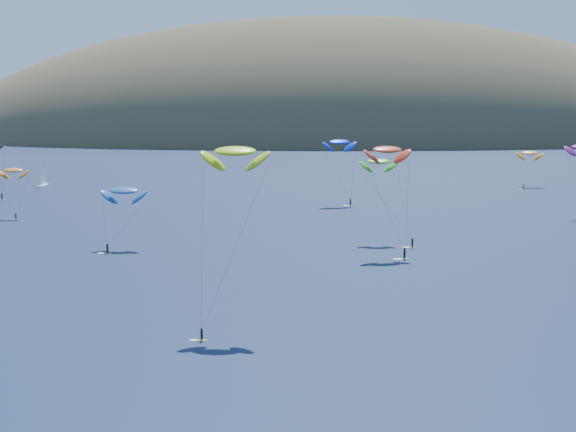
# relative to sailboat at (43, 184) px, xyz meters

# --- Properties ---
(island) EXTENTS (730.00, 300.00, 210.00)m
(island) POSITION_rel_sailboat_xyz_m (136.66, 351.15, -11.65)
(island) COLOR #3D3526
(island) RESTS_ON ground
(sailboat) EXTENTS (8.40, 7.32, 10.67)m
(sailboat) POSITION_rel_sailboat_xyz_m (0.00, 0.00, 0.00)
(sailboat) COLOR white
(sailboat) RESTS_ON ground
(kitesurfer_1) EXTENTS (7.76, 7.42, 14.07)m
(kitesurfer_1) POSITION_rel_sailboat_xyz_m (14.36, -70.49, 11.06)
(kitesurfer_1) COLOR #A5DC18
(kitesurfer_1) RESTS_ON ground
(kitesurfer_2) EXTENTS (8.82, 11.64, 25.44)m
(kitesurfer_2) POSITION_rel_sailboat_xyz_m (77.79, -168.35, 22.09)
(kitesurfer_2) COLOR #A5DC18
(kitesurfer_2) RESTS_ON ground
(kitesurfer_3) EXTENTS (10.72, 11.59, 18.99)m
(kitesurfer_3) POSITION_rel_sailboat_xyz_m (103.81, -104.40, 15.87)
(kitesurfer_3) COLOR #A5DC18
(kitesurfer_3) RESTS_ON ground
(kitesurfer_4) EXTENTS (10.30, 8.72, 20.49)m
(kitesurfer_4) POSITION_rel_sailboat_xyz_m (99.11, -44.01, 16.90)
(kitesurfer_4) COLOR #A5DC18
(kitesurfer_4) RESTS_ON ground
(kitesurfer_9) EXTENTS (9.66, 10.26, 22.73)m
(kitesurfer_9) POSITION_rel_sailboat_xyz_m (103.81, -118.89, 19.25)
(kitesurfer_9) COLOR #A5DC18
(kitesurfer_9) RESTS_ON ground
(kitesurfer_10) EXTENTS (9.38, 10.28, 14.09)m
(kitesurfer_10) POSITION_rel_sailboat_xyz_m (51.40, -112.95, 10.63)
(kitesurfer_10) COLOR #A5DC18
(kitesurfer_10) RESTS_ON ground
(kitesurfer_11) EXTENTS (9.83, 13.08, 14.13)m
(kitesurfer_11) POSITION_rel_sailboat_xyz_m (167.81, 3.22, 10.76)
(kitesurfer_11) COLOR #A5DC18
(kitesurfer_11) RESTS_ON ground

